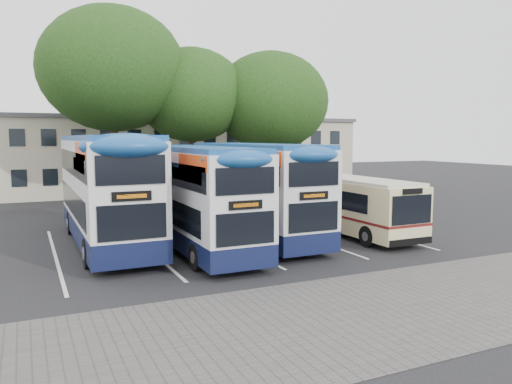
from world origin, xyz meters
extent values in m
plane|color=black|center=(0.00, 0.00, 0.00)|extent=(120.00, 120.00, 0.00)
cube|color=#595654|center=(-2.00, -5.00, 0.01)|extent=(40.00, 6.00, 0.01)
cube|color=silver|center=(-10.75, 5.00, 0.01)|extent=(0.12, 11.00, 0.01)
cube|color=silver|center=(-7.25, 5.00, 0.01)|extent=(0.12, 11.00, 0.01)
cube|color=silver|center=(-3.75, 5.00, 0.01)|extent=(0.12, 11.00, 0.01)
cube|color=silver|center=(-0.25, 5.00, 0.01)|extent=(0.12, 11.00, 0.01)
cube|color=silver|center=(3.25, 5.00, 0.01)|extent=(0.12, 11.00, 0.01)
cube|color=beige|center=(0.00, 27.00, 3.00)|extent=(32.00, 8.00, 6.00)
cube|color=#4C4C4F|center=(0.00, 27.00, 6.05)|extent=(32.40, 8.40, 0.30)
cube|color=black|center=(0.00, 22.98, 1.70)|extent=(30.00, 0.06, 1.20)
cube|color=black|center=(0.00, 22.98, 4.50)|extent=(30.00, 0.06, 1.20)
cylinder|color=gray|center=(6.00, 20.00, 4.50)|extent=(0.14, 0.14, 9.00)
cube|color=gray|center=(6.00, 20.00, 9.00)|extent=(0.12, 0.80, 0.12)
cube|color=gray|center=(6.00, 19.60, 8.95)|extent=(0.25, 0.50, 0.12)
cylinder|color=black|center=(-6.28, 17.99, 3.24)|extent=(0.50, 0.50, 6.48)
ellipsoid|color=black|center=(-6.28, 17.99, 8.81)|extent=(9.25, 9.25, 7.87)
cylinder|color=black|center=(-1.17, 17.67, 2.70)|extent=(0.50, 0.50, 5.40)
ellipsoid|color=black|center=(-1.17, 17.67, 7.35)|extent=(7.41, 7.41, 6.30)
cylinder|color=black|center=(4.26, 16.61, 2.59)|extent=(0.50, 0.50, 5.17)
ellipsoid|color=black|center=(4.26, 16.61, 7.03)|extent=(8.10, 8.10, 6.88)
cube|color=#0F1639|center=(-8.63, 6.22, 0.73)|extent=(2.60, 10.93, 0.83)
cube|color=silver|center=(-8.63, 6.22, 2.76)|extent=(2.60, 10.93, 3.23)
cube|color=#184D92|center=(-8.63, 6.22, 4.42)|extent=(2.55, 10.71, 0.31)
cube|color=black|center=(-8.63, 6.53, 1.87)|extent=(2.64, 9.68, 1.04)
cube|color=black|center=(-8.63, 6.22, 3.49)|extent=(2.64, 10.30, 0.94)
cube|color=#EB4B13|center=(-7.32, 2.63, 4.06)|extent=(0.02, 3.33, 0.57)
cube|color=black|center=(-8.63, 0.73, 2.65)|extent=(1.25, 0.06, 0.31)
cylinder|color=black|center=(-9.80, 9.40, 0.52)|extent=(0.31, 1.04, 1.04)
cylinder|color=black|center=(-7.45, 9.40, 0.52)|extent=(0.31, 1.04, 1.04)
cylinder|color=black|center=(-9.80, 2.63, 0.52)|extent=(0.31, 1.04, 1.04)
cylinder|color=black|center=(-7.45, 2.63, 0.52)|extent=(0.31, 1.04, 1.04)
cube|color=#0F1639|center=(-5.45, 3.97, 0.66)|extent=(2.36, 9.89, 0.75)
cube|color=silver|center=(-5.45, 3.97, 2.50)|extent=(2.36, 9.89, 2.92)
cube|color=#184D92|center=(-5.45, 3.97, 4.00)|extent=(2.31, 9.70, 0.28)
cube|color=black|center=(-5.45, 4.26, 1.70)|extent=(2.40, 8.76, 0.94)
cube|color=black|center=(-5.45, 3.97, 3.16)|extent=(2.40, 9.33, 0.85)
cube|color=#EB4B13|center=(-4.26, 0.72, 3.68)|extent=(0.02, 3.02, 0.52)
cube|color=black|center=(-5.45, -1.00, 2.40)|extent=(1.13, 0.06, 0.28)
cylinder|color=black|center=(-6.52, 6.85, 0.47)|extent=(0.28, 0.94, 0.94)
cylinder|color=black|center=(-4.39, 6.85, 0.47)|extent=(0.28, 0.94, 0.94)
cylinder|color=black|center=(-6.52, 0.72, 0.47)|extent=(0.28, 0.94, 0.94)
cylinder|color=black|center=(-4.39, 0.72, 0.47)|extent=(0.28, 0.94, 0.94)
cube|color=#0F1639|center=(-2.39, 4.99, 0.67)|extent=(2.40, 10.09, 0.77)
cube|color=silver|center=(-2.39, 4.99, 2.55)|extent=(2.40, 10.09, 2.98)
cube|color=#184D92|center=(-2.39, 4.99, 4.08)|extent=(2.35, 9.89, 0.29)
cube|color=black|center=(-2.39, 5.28, 1.73)|extent=(2.44, 8.94, 0.96)
cube|color=black|center=(-2.39, 4.99, 3.22)|extent=(2.44, 9.51, 0.86)
cube|color=#EB4B13|center=(-1.18, 1.68, 3.75)|extent=(0.02, 3.07, 0.53)
cube|color=black|center=(-2.39, -0.08, 2.45)|extent=(1.15, 0.06, 0.29)
cylinder|color=black|center=(-3.48, 7.93, 0.48)|extent=(0.29, 0.96, 0.96)
cylinder|color=black|center=(-1.31, 7.93, 0.48)|extent=(0.29, 0.96, 0.96)
cylinder|color=black|center=(-3.48, 1.68, 0.48)|extent=(0.29, 0.96, 0.96)
cylinder|color=black|center=(-1.31, 1.68, 0.48)|extent=(0.29, 0.96, 0.96)
cube|color=#AB0B0E|center=(-1.17, 6.20, 3.22)|extent=(0.02, 3.84, 0.82)
cube|color=beige|center=(2.06, 4.28, 1.39)|extent=(2.21, 8.84, 2.26)
cube|color=beige|center=(2.06, 4.28, 2.56)|extent=(2.12, 8.49, 0.18)
cube|color=black|center=(2.06, 4.72, 1.77)|extent=(2.25, 7.08, 0.80)
cube|color=maroon|center=(2.06, 4.28, 1.02)|extent=(2.24, 8.86, 0.11)
cube|color=black|center=(2.06, -0.16, 1.68)|extent=(1.95, 0.06, 1.15)
cylinder|color=black|center=(1.06, 1.27, 0.44)|extent=(0.27, 0.88, 0.88)
cylinder|color=black|center=(3.06, 1.27, 0.44)|extent=(0.27, 0.88, 0.88)
cylinder|color=black|center=(1.06, 6.93, 0.44)|extent=(0.27, 0.88, 0.88)
cylinder|color=black|center=(3.06, 6.93, 0.44)|extent=(0.27, 0.88, 0.88)
camera|label=1|loc=(-11.69, -15.11, 4.50)|focal=35.00mm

